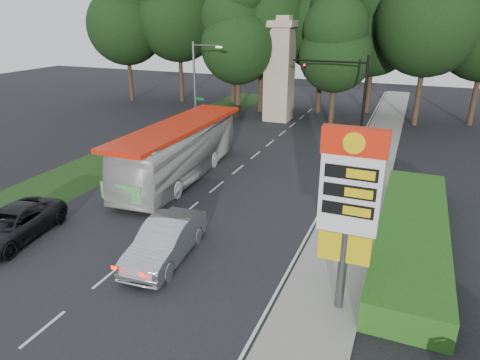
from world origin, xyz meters
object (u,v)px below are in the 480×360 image
at_px(gas_station_pylon, 349,198).
at_px(suv_charcoal, 12,225).
at_px(sedan_silver, 166,241).
at_px(traffic_signal_mast, 348,87).
at_px(streetlight_signs, 197,84).
at_px(monument, 279,69).
at_px(transit_bus, 180,151).

relative_size(gas_station_pylon, suv_charcoal, 1.23).
relative_size(sedan_silver, suv_charcoal, 0.96).
xyz_separation_m(traffic_signal_mast, streetlight_signs, (-12.67, -1.99, -0.23)).
bearing_deg(sedan_silver, streetlight_signs, 108.39).
bearing_deg(suv_charcoal, streetlight_signs, 84.66).
relative_size(gas_station_pylon, sedan_silver, 1.28).
distance_m(monument, sedan_silver, 27.93).
distance_m(streetlight_signs, sedan_silver, 21.47).
relative_size(traffic_signal_mast, sedan_silver, 1.35).
bearing_deg(suv_charcoal, transit_bus, 65.51).
distance_m(gas_station_pylon, streetlight_signs, 25.74).
xyz_separation_m(traffic_signal_mast, monument, (-7.68, 6.00, 0.43)).
xyz_separation_m(traffic_signal_mast, sedan_silver, (-4.18, -21.39, -3.79)).
bearing_deg(traffic_signal_mast, monument, 142.00).
height_order(monument, sedan_silver, monument).
height_order(gas_station_pylon, sedan_silver, gas_station_pylon).
bearing_deg(streetlight_signs, traffic_signal_mast, 8.92).
bearing_deg(gas_station_pylon, suv_charcoal, -177.43).
distance_m(traffic_signal_mast, monument, 9.76).
height_order(traffic_signal_mast, streetlight_signs, streetlight_signs).
height_order(monument, suv_charcoal, monument).
bearing_deg(transit_bus, streetlight_signs, 107.26).
bearing_deg(gas_station_pylon, sedan_silver, 175.42).
height_order(traffic_signal_mast, suv_charcoal, traffic_signal_mast).
height_order(streetlight_signs, transit_bus, streetlight_signs).
distance_m(streetlight_signs, monument, 9.44).
xyz_separation_m(transit_bus, suv_charcoal, (-3.20, -10.49, -1.01)).
height_order(traffic_signal_mast, sedan_silver, traffic_signal_mast).
bearing_deg(traffic_signal_mast, streetlight_signs, -171.08).
height_order(gas_station_pylon, monument, monument).
bearing_deg(sedan_silver, monument, 92.04).
xyz_separation_m(monument, transit_bus, (-1.00, -18.20, -3.32)).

